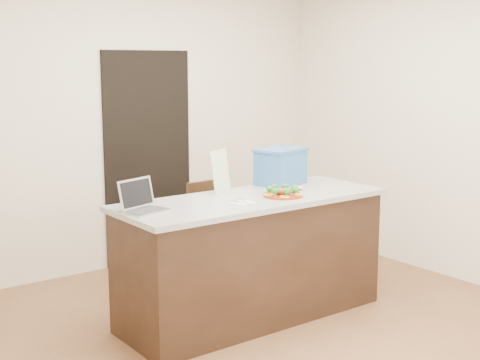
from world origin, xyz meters
TOP-DOWN VIEW (x-y plane):
  - ground at (0.00, 0.00)m, footprint 4.00×4.00m
  - room_shell at (0.00, 0.00)m, footprint 4.00×4.00m
  - doorway at (0.10, 1.98)m, footprint 0.90×0.02m
  - island at (0.00, 0.25)m, footprint 2.06×0.76m
  - plate at (0.19, 0.13)m, footprint 0.29×0.29m
  - meatballs at (0.20, 0.13)m, footprint 0.11×0.12m
  - broccoli at (0.19, 0.13)m, footprint 0.24×0.24m
  - pepper_rings at (0.19, 0.13)m, footprint 0.28×0.27m
  - napkin at (-0.19, 0.12)m, footprint 0.18×0.18m
  - fork at (-0.21, 0.13)m, footprint 0.04×0.17m
  - knife at (-0.16, 0.10)m, footprint 0.02×0.19m
  - yogurt_bottle at (0.40, 0.17)m, footprint 0.03×0.03m
  - laptop at (-0.88, 0.33)m, footprint 0.34×0.31m
  - leaflet at (-0.09, 0.53)m, footprint 0.23×0.14m
  - blue_box at (0.50, 0.53)m, footprint 0.46×0.38m
  - chair at (0.11, 0.90)m, footprint 0.44×0.44m

SIDE VIEW (x-z plane):
  - ground at x=0.00m, z-range 0.00..0.00m
  - island at x=0.00m, z-range 0.00..0.92m
  - chair at x=0.11m, z-range 0.06..0.99m
  - napkin at x=-0.19m, z-range 0.92..0.93m
  - fork at x=-0.21m, z-range 0.93..0.93m
  - knife at x=-0.16m, z-range 0.93..0.93m
  - plate at x=0.19m, z-range 0.92..0.94m
  - pepper_rings at x=0.19m, z-range 0.94..0.95m
  - yogurt_bottle at x=0.40m, z-range 0.91..0.98m
  - meatballs at x=0.20m, z-range 0.94..0.98m
  - laptop at x=-0.88m, z-range 0.87..1.08m
  - broccoli at x=0.19m, z-range 0.96..1.00m
  - doorway at x=0.10m, z-range 0.00..2.00m
  - blue_box at x=0.50m, z-range 0.92..1.21m
  - leaflet at x=-0.09m, z-range 0.92..1.24m
  - room_shell at x=0.00m, z-range -0.38..3.62m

